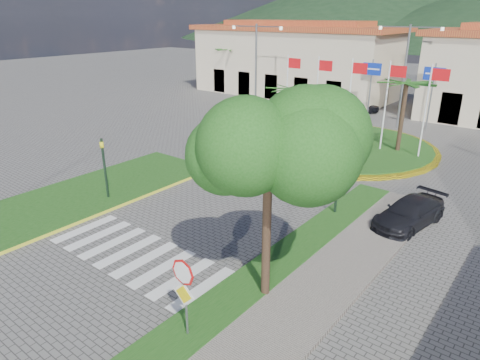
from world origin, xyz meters
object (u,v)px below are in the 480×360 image
Objects in this scene: stop_sign at (184,287)px; car_dark_a at (362,106)px; white_van at (284,92)px; deciduous_tree at (269,147)px; car_side_right at (409,213)px; roundabout_island at (342,146)px; car_dark_b at (451,114)px.

stop_sign is 33.36m from car_dark_a.
white_van is at bearing 118.93° from stop_sign.
car_dark_a is at bearing -114.67° from white_van.
deciduous_tree is 9.52m from car_side_right.
roundabout_island reaches higher than white_van.
white_van is 1.02× the size of car_dark_b.
roundabout_island is 4.79× the size of stop_sign.
white_van is (-18.60, 33.66, -1.21)m from stop_sign.
car_side_right is (7.50, -8.90, 0.43)m from roundabout_island.
car_dark_b is 22.35m from car_side_right.
stop_sign is at bearing -101.18° from deciduous_tree.
white_van is 30.92m from car_side_right.
roundabout_island is 13.70m from car_dark_b.
car_dark_a is (-9.39, 29.11, -4.61)m from deciduous_tree.
stop_sign is 4.59m from deciduous_tree.
car_dark_b is (-1.68, 30.15, -4.50)m from deciduous_tree.
car_dark_a is at bearing 107.88° from deciduous_tree.
car_dark_b is (7.72, 1.03, 0.12)m from car_dark_a.
car_dark_a is at bearing 107.84° from roundabout_island.
roundabout_island is 11.64m from car_side_right.
stop_sign reaches higher than car_dark_a.
car_dark_a is 0.80× the size of car_side_right.
car_dark_b is at bearing -107.49° from white_van.
car_dark_b reaches higher than white_van.
car_dark_b is 1.00× the size of car_side_right.
car_side_right is (21.20, -22.51, 0.02)m from white_van.
deciduous_tree is at bearing -93.08° from car_side_right.
deciduous_tree is (0.60, 3.04, 3.38)m from stop_sign.
car_dark_a is at bearing 97.83° from car_dark_b.
stop_sign is 0.39× the size of deciduous_tree.
roundabout_island is 1.87× the size of deciduous_tree.
stop_sign reaches higher than car_side_right.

